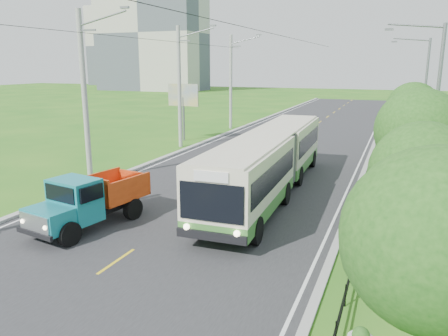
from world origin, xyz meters
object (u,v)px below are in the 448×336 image
Objects in this scene: bus at (269,158)px; dump_truck at (89,198)px; tree_fourth at (415,126)px; planter_mid at (385,182)px; tree_back at (412,106)px; tree_front at (438,248)px; tree_fifth at (413,111)px; pole_mid at (180,87)px; planter_near at (378,230)px; billboard_left at (183,99)px; tree_second at (423,179)px; pole_near at (85,96)px; streetlight_far at (423,89)px; streetlight_mid at (433,103)px; tree_third at (419,135)px; planter_far at (390,156)px; pole_far at (231,82)px.

bus reaches higher than dump_truck.
planter_mid is (-1.26, -0.14, -3.30)m from tree_fourth.
tree_front is at bearing -90.00° from tree_back.
tree_fifth is 8.66× the size of planter_mid.
tree_front is at bearing -53.91° from pole_mid.
tree_back reaches higher than planter_near.
tree_front is 0.97× the size of tree_fifth.
bus is (12.19, -13.71, -1.88)m from billboard_left.
tree_second is at bearing -90.00° from tree_back.
pole_near is 18.23m from planter_mid.
streetlight_far is at bearing 67.08° from tree_back.
pole_near reaches higher than planter_near.
pole_near reaches higher than billboard_left.
tree_back is 27.04m from dump_truck.
streetlight_far is at bearing 90.00° from streetlight_mid.
dump_truck is at bearing -138.17° from tree_fourth.
planter_far is at bearing 95.18° from tree_third.
streetlight_far is 13.54× the size of planter_near.
tree_third is at bearing -53.91° from pole_far.
pole_mid reaches higher than planter_far.
pole_mid is at bearing -90.00° from pole_far.
streetlight_far is at bearing 11.23° from billboard_left.
pole_near is 17.79m from planter_near.
planter_near is at bearing 26.17° from dump_truck.
tree_front is 17.92m from streetlight_mid.
bus is (-5.91, -11.71, 1.70)m from planter_far.
tree_fourth is at bearing 6.39° from planter_mid.
pole_near is 21.83m from planter_far.
tree_third is 12.00m from tree_fifth.
billboard_left is (-19.36, 21.86, 0.35)m from tree_second.
tree_third reaches higher than tree_front.
streetlight_far is at bearing 20.32° from pole_mid.
tree_back is at bearing 93.70° from streetlight_mid.
streetlight_mid is at bearing 0.00° from planter_mid.
tree_back reaches higher than bus.
tree_front is (18.12, -36.86, -1.37)m from pole_far.
pole_far is 1.10× the size of streetlight_mid.
tree_third is at bearing 90.00° from tree_front.
billboard_left is (-18.10, 2.00, 3.58)m from planter_far.
pole_far is 25.85m from planter_mid.
tree_third is 14.38m from dump_truck.
pole_mid is 1.10× the size of streetlight_far.
streetlight_mid is 5.05m from planter_mid.
tree_fourth is at bearing -80.92° from planter_far.
streetlight_mid is 14.00m from streetlight_far.
pole_mid is at bearing 126.09° from tree_front.
planter_mid is (16.86, 5.00, -4.81)m from pole_near.
planter_near and planter_mid have the same top height.
planter_far is at bearing 61.29° from bus.
tree_third reaches higher than planter_far.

